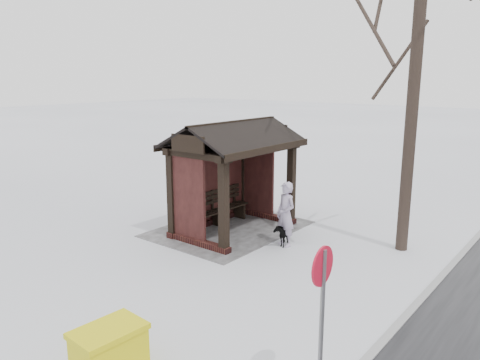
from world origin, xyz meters
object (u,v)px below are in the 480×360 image
object	(u,v)px
dog	(282,233)
road_sign	(322,288)
bus_shelter	(230,154)
pedestrian	(286,214)
grit_bin	(110,352)

from	to	relation	value
dog	road_sign	world-z (taller)	road_sign
bus_shelter	dog	distance (m)	2.61
pedestrian	dog	xyz separation A→B (m)	(0.01, -0.09, -0.53)
road_sign	pedestrian	bearing A→B (deg)	-143.56
bus_shelter	grit_bin	xyz separation A→B (m)	(6.19, 2.91, -1.78)
grit_bin	bus_shelter	bearing A→B (deg)	-151.57
bus_shelter	dog	size ratio (longest dim) A/B	5.06
pedestrian	road_sign	size ratio (longest dim) A/B	0.78
pedestrian	grit_bin	size ratio (longest dim) A/B	1.61
pedestrian	dog	world-z (taller)	pedestrian
bus_shelter	grit_bin	size ratio (longest dim) A/B	3.49
bus_shelter	road_sign	size ratio (longest dim) A/B	1.69
bus_shelter	road_sign	world-z (taller)	bus_shelter
dog	bus_shelter	bearing A→B (deg)	155.00
pedestrian	road_sign	distance (m)	5.80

